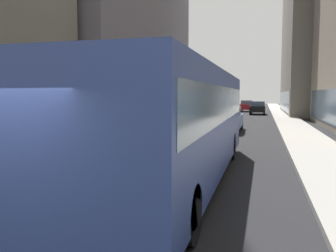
{
  "coord_description": "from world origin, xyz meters",
  "views": [
    {
      "loc": [
        3.45,
        -3.8,
        2.41
      ],
      "look_at": [
        0.48,
        7.11,
        1.4
      ],
      "focal_mm": 37.27,
      "sensor_mm": 36.0,
      "label": 1
    }
  ],
  "objects": [
    {
      "name": "ground_plane",
      "position": [
        0.0,
        35.0,
        0.0
      ],
      "size": [
        120.0,
        120.0,
        0.0
      ],
      "primitive_type": "plane",
      "color": "#232326"
    },
    {
      "name": "sidewalk_left",
      "position": [
        -5.7,
        35.0,
        0.07
      ],
      "size": [
        2.4,
        110.0,
        0.15
      ],
      "primitive_type": "cube",
      "color": "gray",
      "rests_on": "ground"
    },
    {
      "name": "sidewalk_right",
      "position": [
        5.7,
        35.0,
        0.07
      ],
      "size": [
        2.4,
        110.0,
        0.15
      ],
      "primitive_type": "cube",
      "color": "#ADA89E",
      "rests_on": "ground"
    },
    {
      "name": "building_right_far",
      "position": [
        11.9,
        44.31,
        13.99
      ],
      "size": [
        11.64,
        21.87,
        27.99
      ],
      "color": "gray",
      "rests_on": "ground"
    },
    {
      "name": "transit_bus",
      "position": [
        1.2,
        5.7,
        1.78
      ],
      "size": [
        2.78,
        11.53,
        3.05
      ],
      "color": "#33478C",
      "rests_on": "ground"
    },
    {
      "name": "car_blue_hatchback",
      "position": [
        1.2,
        19.49,
        0.82
      ],
      "size": [
        1.82,
        4.43,
        1.62
      ],
      "color": "#4C6BB7",
      "rests_on": "ground"
    },
    {
      "name": "car_black_suv",
      "position": [
        2.8,
        40.77,
        0.82
      ],
      "size": [
        1.84,
        4.16,
        1.62
      ],
      "color": "black",
      "rests_on": "ground"
    },
    {
      "name": "car_silver_sedan",
      "position": [
        -1.2,
        42.29,
        0.82
      ],
      "size": [
        1.76,
        4.41,
        1.62
      ],
      "color": "#B7BABF",
      "rests_on": "ground"
    },
    {
      "name": "car_yellow_taxi",
      "position": [
        -1.2,
        17.38,
        0.82
      ],
      "size": [
        1.76,
        4.2,
        1.62
      ],
      "color": "yellow",
      "rests_on": "ground"
    },
    {
      "name": "car_red_coupe",
      "position": [
        1.2,
        47.88,
        0.82
      ],
      "size": [
        1.76,
        4.08,
        1.62
      ],
      "color": "red",
      "rests_on": "ground"
    },
    {
      "name": "car_white_van",
      "position": [
        -2.8,
        9.5,
        0.82
      ],
      "size": [
        1.83,
        4.44,
        1.62
      ],
      "color": "silver",
      "rests_on": "ground"
    },
    {
      "name": "box_truck",
      "position": [
        -2.8,
        29.87,
        1.67
      ],
      "size": [
        2.3,
        7.5,
        3.05
      ],
      "color": "silver",
      "rests_on": "ground"
    },
    {
      "name": "dalmatian_dog",
      "position": [
        -0.53,
        1.94,
        0.51
      ],
      "size": [
        0.22,
        0.96,
        0.72
      ],
      "color": "white",
      "rests_on": "ground"
    }
  ]
}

